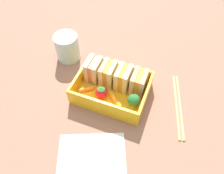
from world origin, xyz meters
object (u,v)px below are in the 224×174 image
Objects in this scene: sandwich_center_right at (139,82)px; carrot_stick_far_left at (86,89)px; folded_napkin at (92,158)px; carrot_stick_left at (116,101)px; sandwich_left at (94,69)px; strawberry_far_left at (101,92)px; sandwich_center at (123,78)px; chopstick_pair at (178,105)px; sandwich_center_left at (108,74)px; drinking_glass at (67,47)px; broccoli_floret at (134,100)px.

sandwich_center_right reaches higher than carrot_stick_far_left.
carrot_stick_left is at bearing 89.66° from folded_napkin.
sandwich_left and sandwich_center_right have the same top height.
strawberry_far_left reaches higher than carrot_stick_far_left.
sandwich_center reaches higher than carrot_stick_far_left.
chopstick_pair is (14.56, -0.18, -3.79)cm from sandwich_center.
sandwich_center_right reaches higher than carrot_stick_left.
drinking_glass is (-14.44, 5.22, -0.34)cm from sandwich_center_left.
drinking_glass is (-18.57, 10.77, 1.94)cm from carrot_stick_left.
sandwich_center_left is 1.32× the size of carrot_stick_left.
folded_napkin is at bearing -78.45° from sandwich_center_left.
sandwich_center is 20.19cm from folded_napkin.
sandwich_center_right reaches higher than broccoli_floret.
drinking_glass reaches higher than sandwich_left.
strawberry_far_left is 0.82× the size of carrot_stick_left.
sandwich_center_left is 18.92cm from chopstick_pair.
drinking_glass reaches higher than sandwich_center.
carrot_stick_left reaches higher than carrot_stick_far_left.
folded_napkin is (-14.49, -19.63, -0.15)cm from chopstick_pair.
folded_napkin is at bearing -75.32° from strawberry_far_left.
drinking_glass is at bearing 126.45° from folded_napkin.
sandwich_center_left reaches higher than carrot_stick_left.
strawberry_far_left is (4.30, -0.34, 1.09)cm from carrot_stick_far_left.
sandwich_center is 1.50× the size of broccoli_floret.
drinking_glass is (-10.35, 10.05, 2.05)cm from carrot_stick_far_left.
strawberry_far_left is (-7.74, -5.17, -1.30)cm from sandwich_center_right.
broccoli_floret reaches higher than chopstick_pair.
folded_napkin is at bearing -126.43° from chopstick_pair.
folded_napkin is (-4.27, -14.84, -3.32)cm from broccoli_floret.
sandwich_center_left is 1.61× the size of strawberry_far_left.
sandwich_left is 0.77× the size of drinking_glass.
broccoli_floret is at bearing -0.65° from carrot_stick_far_left.
broccoli_floret is (8.31, -4.97, -0.62)cm from sandwich_center_left.
carrot_stick_left is at bearing -172.10° from broccoli_floret.
folded_napkin is (0.07, -19.81, -3.94)cm from sandwich_center.
carrot_stick_left is at bearing -159.55° from chopstick_pair.
sandwich_center_right is 20.57cm from folded_napkin.
carrot_stick_far_left is 8.25cm from carrot_stick_left.
sandwich_center is 15.04cm from chopstick_pair.
sandwich_center_left is at bearing 92.36° from strawberry_far_left.
sandwich_left is at bearing 129.00° from strawberry_far_left.
broccoli_floret is at bearing 1.43° from strawberry_far_left.
sandwich_center_right is at bearing 0.00° from sandwich_center_left.
strawberry_far_left is at bearing -51.00° from sandwich_left.
strawberry_far_left is 19.15cm from chopstick_pair.
sandwich_center_left is (3.97, 0.00, 0.00)cm from sandwich_left.
carrot_stick_far_left is at bearing 175.43° from strawberry_far_left.
broccoli_floret is at bearing -30.86° from sandwich_center_left.
strawberry_far_left is 0.48× the size of drinking_glass.
drinking_glass is at bearing 155.88° from broccoli_floret.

